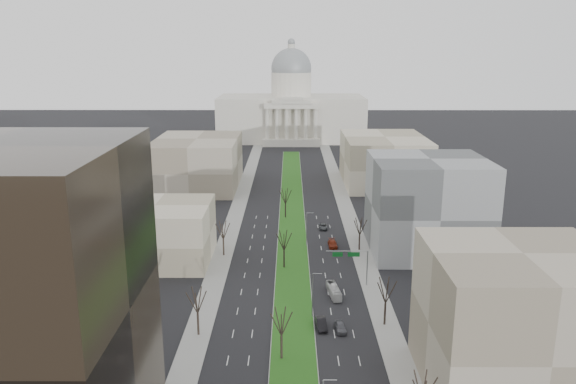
{
  "coord_description": "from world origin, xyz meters",
  "views": [
    {
      "loc": [
        -0.6,
        -43.93,
        50.83
      ],
      "look_at": [
        -1.18,
        107.53,
        11.41
      ],
      "focal_mm": 35.0,
      "sensor_mm": 36.0,
      "label": 1
    }
  ],
  "objects_px": {
    "car_red": "(333,244)",
    "car_grey_far": "(323,227)",
    "box_van": "(334,291)",
    "car_black": "(321,324)",
    "car_grey_near": "(340,327)"
  },
  "relations": [
    {
      "from": "car_grey_near",
      "to": "car_red",
      "type": "height_order",
      "value": "car_red"
    },
    {
      "from": "car_grey_far",
      "to": "box_van",
      "type": "xyz_separation_m",
      "value": [
        -0.33,
        -44.61,
        0.41
      ]
    },
    {
      "from": "car_red",
      "to": "car_grey_far",
      "type": "distance_m",
      "value": 14.88
    },
    {
      "from": "car_grey_near",
      "to": "car_red",
      "type": "xyz_separation_m",
      "value": [
        1.86,
        44.86,
        0.01
      ]
    },
    {
      "from": "car_black",
      "to": "box_van",
      "type": "distance_m",
      "value": 14.31
    },
    {
      "from": "car_black",
      "to": "car_grey_far",
      "type": "height_order",
      "value": "car_black"
    },
    {
      "from": "car_grey_near",
      "to": "box_van",
      "type": "relative_size",
      "value": 0.58
    },
    {
      "from": "car_black",
      "to": "car_grey_far",
      "type": "xyz_separation_m",
      "value": [
        3.76,
        58.5,
        -0.18
      ]
    },
    {
      "from": "car_red",
      "to": "car_grey_far",
      "type": "bearing_deg",
      "value": 94.17
    },
    {
      "from": "car_black",
      "to": "car_grey_near",
      "type": "bearing_deg",
      "value": -22.82
    },
    {
      "from": "car_red",
      "to": "box_van",
      "type": "bearing_deg",
      "value": -95.57
    },
    {
      "from": "car_black",
      "to": "box_van",
      "type": "relative_size",
      "value": 0.66
    },
    {
      "from": "box_van",
      "to": "car_black",
      "type": "bearing_deg",
      "value": -111.54
    },
    {
      "from": "car_red",
      "to": "car_grey_far",
      "type": "relative_size",
      "value": 1.11
    },
    {
      "from": "car_black",
      "to": "box_van",
      "type": "bearing_deg",
      "value": 71.72
    }
  ]
}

